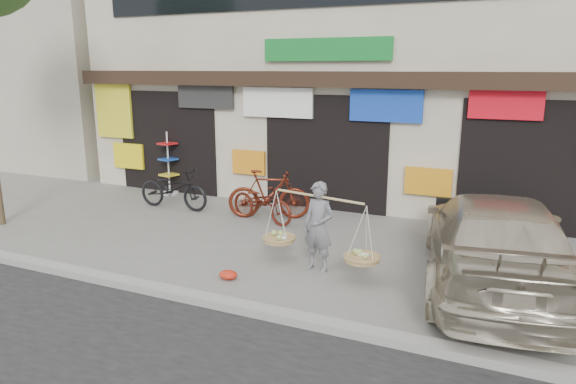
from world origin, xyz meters
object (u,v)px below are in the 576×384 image
at_px(bike_1, 269,194).
at_px(display_rack, 169,169).
at_px(street_vendor, 318,231).
at_px(bike_2, 262,202).
at_px(bike_0, 173,189).
at_px(suv, 494,241).

xyz_separation_m(bike_1, display_rack, (-3.45, 1.00, 0.12)).
height_order(street_vendor, bike_2, street_vendor).
distance_m(bike_0, bike_2, 2.42).
distance_m(bike_0, bike_1, 2.46).
relative_size(street_vendor, bike_0, 1.15).
bearing_deg(bike_0, bike_2, -92.10).
bearing_deg(street_vendor, display_rack, 160.17).
bearing_deg(display_rack, bike_1, -16.08).
relative_size(bike_0, display_rack, 1.12).
bearing_deg(bike_1, bike_0, 74.49).
height_order(bike_0, display_rack, display_rack).
height_order(bike_2, display_rack, display_rack).
bearing_deg(street_vendor, bike_1, 142.59).
distance_m(street_vendor, suv, 2.73).
xyz_separation_m(bike_2, suv, (4.79, -1.59, 0.28)).
relative_size(street_vendor, bike_1, 1.17).
distance_m(street_vendor, bike_2, 3.00).
relative_size(bike_1, display_rack, 1.10).
xyz_separation_m(bike_0, bike_1, (2.45, 0.18, 0.06)).
bearing_deg(bike_2, display_rack, 85.49).
height_order(street_vendor, bike_1, street_vendor).
height_order(bike_2, suv, suv).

